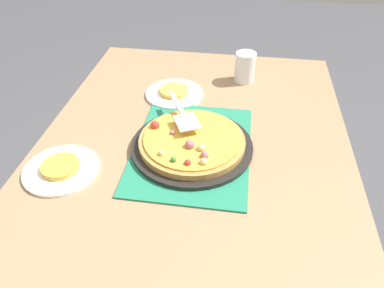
{
  "coord_description": "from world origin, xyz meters",
  "views": [
    {
      "loc": [
        -0.87,
        -0.13,
        1.48
      ],
      "look_at": [
        0.0,
        0.0,
        0.77
      ],
      "focal_mm": 34.09,
      "sensor_mm": 36.0,
      "label": 1
    }
  ],
  "objects_px": {
    "plate_far_right": "(61,170)",
    "pizza_server": "(183,114)",
    "pizza_pan": "(192,146)",
    "served_slice_right": "(60,166)",
    "pizza": "(192,141)",
    "plate_near_left": "(174,94)",
    "served_slice_left": "(174,91)",
    "cup_near": "(245,67)"
  },
  "relations": [
    {
      "from": "pizza_pan",
      "to": "cup_near",
      "type": "distance_m",
      "value": 0.49
    },
    {
      "from": "plate_far_right",
      "to": "pizza_pan",
      "type": "bearing_deg",
      "value": -66.8
    },
    {
      "from": "pizza",
      "to": "plate_far_right",
      "type": "relative_size",
      "value": 1.5
    },
    {
      "from": "pizza_pan",
      "to": "served_slice_left",
      "type": "height_order",
      "value": "served_slice_left"
    },
    {
      "from": "plate_far_right",
      "to": "cup_near",
      "type": "xyz_separation_m",
      "value": [
        0.62,
        -0.51,
        0.06
      ]
    },
    {
      "from": "served_slice_right",
      "to": "pizza_server",
      "type": "height_order",
      "value": "pizza_server"
    },
    {
      "from": "pizza",
      "to": "cup_near",
      "type": "relative_size",
      "value": 2.75
    },
    {
      "from": "plate_near_left",
      "to": "pizza_server",
      "type": "height_order",
      "value": "pizza_server"
    },
    {
      "from": "pizza_server",
      "to": "pizza_pan",
      "type": "bearing_deg",
      "value": -153.68
    },
    {
      "from": "served_slice_left",
      "to": "served_slice_right",
      "type": "height_order",
      "value": "same"
    },
    {
      "from": "pizza_server",
      "to": "served_slice_right",
      "type": "bearing_deg",
      "value": 127.22
    },
    {
      "from": "served_slice_left",
      "to": "pizza_pan",
      "type": "bearing_deg",
      "value": -159.81
    },
    {
      "from": "served_slice_left",
      "to": "plate_far_right",
      "type": "bearing_deg",
      "value": 152.07
    },
    {
      "from": "plate_near_left",
      "to": "cup_near",
      "type": "bearing_deg",
      "value": -59.77
    },
    {
      "from": "cup_near",
      "to": "pizza_server",
      "type": "height_order",
      "value": "cup_near"
    },
    {
      "from": "served_slice_left",
      "to": "pizza_server",
      "type": "height_order",
      "value": "pizza_server"
    },
    {
      "from": "plate_near_left",
      "to": "pizza_server",
      "type": "relative_size",
      "value": 0.98
    },
    {
      "from": "served_slice_right",
      "to": "cup_near",
      "type": "xyz_separation_m",
      "value": [
        0.62,
        -0.51,
        0.04
      ]
    },
    {
      "from": "plate_far_right",
      "to": "pizza_server",
      "type": "distance_m",
      "value": 0.41
    },
    {
      "from": "pizza",
      "to": "plate_near_left",
      "type": "relative_size",
      "value": 1.5
    },
    {
      "from": "pizza_pan",
      "to": "pizza",
      "type": "distance_m",
      "value": 0.02
    },
    {
      "from": "pizza_pan",
      "to": "plate_far_right",
      "type": "distance_m",
      "value": 0.4
    },
    {
      "from": "pizza_pan",
      "to": "plate_near_left",
      "type": "height_order",
      "value": "pizza_pan"
    },
    {
      "from": "pizza",
      "to": "served_slice_right",
      "type": "bearing_deg",
      "value": 112.99
    },
    {
      "from": "pizza_pan",
      "to": "cup_near",
      "type": "relative_size",
      "value": 3.17
    },
    {
      "from": "plate_near_left",
      "to": "plate_far_right",
      "type": "xyz_separation_m",
      "value": [
        -0.47,
        0.25,
        0.0
      ]
    },
    {
      "from": "served_slice_right",
      "to": "pizza_server",
      "type": "bearing_deg",
      "value": -52.78
    },
    {
      "from": "plate_near_left",
      "to": "pizza_pan",
      "type": "bearing_deg",
      "value": -159.81
    },
    {
      "from": "pizza_pan",
      "to": "cup_near",
      "type": "xyz_separation_m",
      "value": [
        0.46,
        -0.14,
        0.05
      ]
    },
    {
      "from": "pizza_pan",
      "to": "served_slice_right",
      "type": "relative_size",
      "value": 3.45
    },
    {
      "from": "pizza_server",
      "to": "plate_near_left",
      "type": "bearing_deg",
      "value": 17.66
    },
    {
      "from": "plate_near_left",
      "to": "pizza",
      "type": "bearing_deg",
      "value": -160.04
    },
    {
      "from": "plate_far_right",
      "to": "served_slice_left",
      "type": "bearing_deg",
      "value": -27.93
    },
    {
      "from": "pizza",
      "to": "served_slice_left",
      "type": "height_order",
      "value": "pizza"
    },
    {
      "from": "served_slice_left",
      "to": "pizza_server",
      "type": "bearing_deg",
      "value": -162.34
    },
    {
      "from": "pizza_server",
      "to": "plate_far_right",
      "type": "bearing_deg",
      "value": 127.22
    },
    {
      "from": "served_slice_right",
      "to": "cup_near",
      "type": "distance_m",
      "value": 0.8
    },
    {
      "from": "pizza_pan",
      "to": "plate_far_right",
      "type": "height_order",
      "value": "pizza_pan"
    },
    {
      "from": "pizza_pan",
      "to": "pizza_server",
      "type": "distance_m",
      "value": 0.11
    },
    {
      "from": "plate_far_right",
      "to": "served_slice_right",
      "type": "height_order",
      "value": "served_slice_right"
    },
    {
      "from": "pizza_pan",
      "to": "plate_near_left",
      "type": "xyz_separation_m",
      "value": [
        0.31,
        0.12,
        -0.01
      ]
    },
    {
      "from": "served_slice_right",
      "to": "plate_far_right",
      "type": "bearing_deg",
      "value": 0.0
    }
  ]
}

